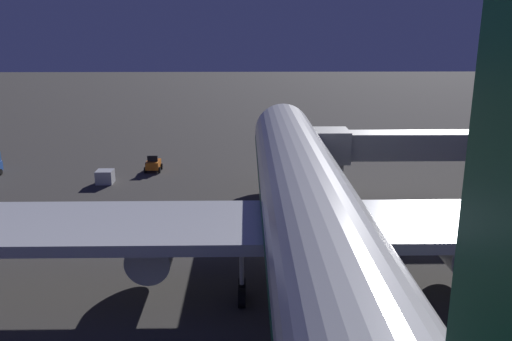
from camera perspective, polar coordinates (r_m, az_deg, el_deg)
The scene contains 8 objects.
ground_plane at distance 41.30m, azimuth 4.45°, elevation -8.12°, with size 320.00×320.00×0.00m, color #383533.
airliner_at_gate at distance 30.83m, azimuth 6.24°, elevation -5.44°, with size 50.80×59.69×19.15m.
jet_bridge at distance 51.27m, azimuth 16.32°, elevation 2.64°, with size 21.14×3.40×7.19m.
apron_floodlight_mast at distance 64.85m, azimuth 26.09°, elevation 7.04°, with size 2.90×0.50×14.69m.
baggage_tug_lead at distance 62.52m, azimuth -11.17°, elevation 0.64°, with size 1.86×2.33×1.95m.
baggage_container_near_belt at distance 58.91m, azimuth -16.20°, elevation -0.67°, with size 1.76×1.70×1.45m, color #B7BABF.
traffic_cone_nose_port at distance 59.48m, azimuth 4.84°, elevation -0.39°, with size 0.36×0.36×0.55m, color orange.
traffic_cone_nose_starboard at distance 59.20m, azimuth 0.60°, elevation -0.41°, with size 0.36×0.36×0.55m, color orange.
Camera 1 is at (3.86, 37.64, 16.54)m, focal length 36.54 mm.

